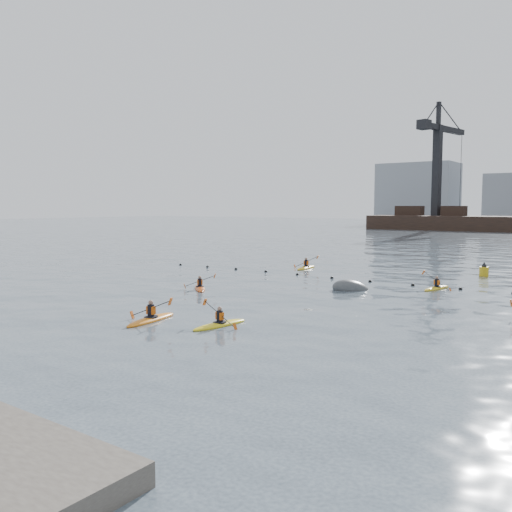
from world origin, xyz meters
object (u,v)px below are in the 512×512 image
object	(u,v)px
kayaker_1	(220,324)
kayaker_2	(200,288)
kayaker_0	(151,319)
kayaker_3	(437,288)
kayaker_5	(306,267)
nav_buoy	(484,271)
mooring_buoy	(351,290)

from	to	relation	value
kayaker_1	kayaker_2	distance (m)	10.74
kayaker_0	kayaker_3	bearing A→B (deg)	56.69
kayaker_0	kayaker_5	bearing A→B (deg)	92.92
kayaker_2	nav_buoy	distance (m)	21.43
kayaker_1	kayaker_5	bearing A→B (deg)	118.85
kayaker_1	kayaker_2	xyz separation A→B (m)	(-7.74, 7.44, -0.00)
kayaker_0	kayaker_2	distance (m)	9.59
nav_buoy	kayaker_2	bearing A→B (deg)	-127.31
kayaker_2	nav_buoy	bearing A→B (deg)	7.71
kayaker_3	mooring_buoy	size ratio (longest dim) A/B	1.22
kayaker_3	kayaker_5	size ratio (longest dim) A/B	0.90
mooring_buoy	kayaker_1	bearing A→B (deg)	-90.58
kayaker_2	kayaker_0	bearing A→B (deg)	-106.71
kayaker_1	kayaker_3	bearing A→B (deg)	82.81
nav_buoy	kayaker_0	bearing A→B (deg)	-108.32
kayaker_2	nav_buoy	world-z (taller)	nav_buoy
kayaker_1	kayaker_5	size ratio (longest dim) A/B	0.93
kayaker_0	kayaker_2	world-z (taller)	kayaker_0
kayaker_5	mooring_buoy	world-z (taller)	kayaker_5
kayaker_0	kayaker_3	world-z (taller)	kayaker_0
kayaker_1	kayaker_2	world-z (taller)	kayaker_1
mooring_buoy	nav_buoy	bearing A→B (deg)	66.56
kayaker_0	nav_buoy	bearing A→B (deg)	62.22
mooring_buoy	nav_buoy	world-z (taller)	nav_buoy
kayaker_5	mooring_buoy	distance (m)	11.76
nav_buoy	kayaker_1	bearing A→B (deg)	-102.10
kayaker_0	kayaker_2	bearing A→B (deg)	108.82
kayaker_0	nav_buoy	distance (m)	26.85
kayaker_0	kayaker_3	distance (m)	18.69
mooring_buoy	kayaker_2	bearing A→B (deg)	-146.33
kayaker_1	kayaker_5	distance (m)	22.61
kayaker_1	kayaker_0	bearing A→B (deg)	-154.52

